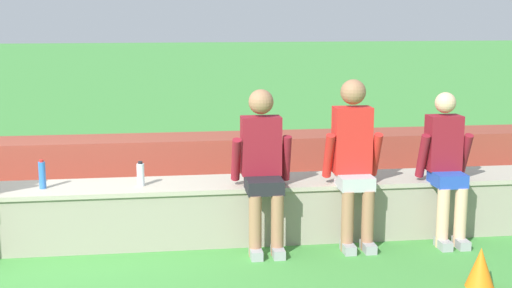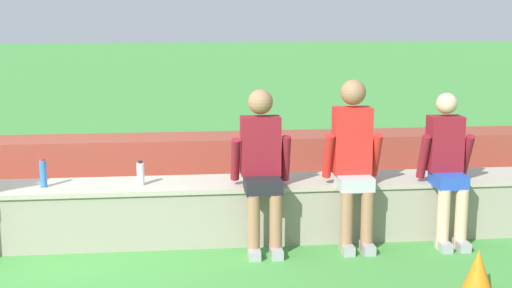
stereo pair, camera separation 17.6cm
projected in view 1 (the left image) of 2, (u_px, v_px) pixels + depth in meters
ground_plane at (20, 258)px, 6.11m from camera, size 80.00×80.00×0.00m
stone_seating_wall at (23, 216)px, 6.33m from camera, size 9.71×0.61×0.55m
brick_bleachers at (44, 183)px, 7.51m from camera, size 11.09×1.21×0.72m
person_left_of_center at (263, 164)px, 6.25m from camera, size 0.53×0.59×1.41m
person_center at (354, 157)px, 6.33m from camera, size 0.51×0.51×1.50m
person_right_of_center at (446, 164)px, 6.45m from camera, size 0.48×0.51×1.37m
water_bottle_mid_left at (141, 174)px, 6.35m from camera, size 0.07×0.07×0.22m
water_bottle_near_right at (42, 175)px, 6.26m from camera, size 0.06×0.06×0.26m
sports_cone at (480, 267)px, 5.45m from camera, size 0.22×0.22×0.31m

